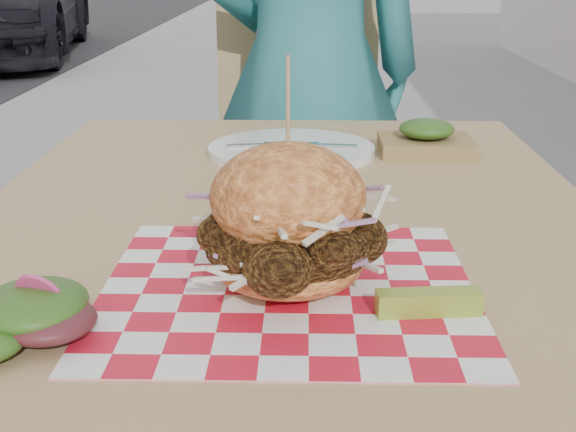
% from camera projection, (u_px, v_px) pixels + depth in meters
% --- Properties ---
extents(diner, '(0.64, 0.49, 1.59)m').
position_uv_depth(diner, '(308.00, 72.00, 1.88)').
color(diner, '#2A7679').
rests_on(diner, ground).
extents(patio_table, '(0.80, 1.20, 0.75)m').
position_uv_depth(patio_table, '(287.00, 276.00, 1.02)').
color(patio_table, tan).
rests_on(patio_table, ground).
extents(patio_chair, '(0.46, 0.47, 0.95)m').
position_uv_depth(patio_chair, '(293.00, 158.00, 2.08)').
color(patio_chair, tan).
rests_on(patio_chair, ground).
extents(paper_liner, '(0.36, 0.36, 0.00)m').
position_uv_depth(paper_liner, '(288.00, 288.00, 0.78)').
color(paper_liner, red).
rests_on(paper_liner, patio_table).
extents(sandwich, '(0.20, 0.20, 0.22)m').
position_uv_depth(sandwich, '(288.00, 227.00, 0.76)').
color(sandwich, '#F28E44').
rests_on(sandwich, paper_liner).
extents(pickle_spear, '(0.10, 0.03, 0.02)m').
position_uv_depth(pickle_spear, '(429.00, 302.00, 0.72)').
color(pickle_spear, '#8BA52F').
rests_on(pickle_spear, paper_liner).
extents(side_salad, '(0.14, 0.14, 0.05)m').
position_uv_depth(side_salad, '(17.00, 326.00, 0.67)').
color(side_salad, '#3F1419').
rests_on(side_salad, patio_table).
extents(place_setting, '(0.27, 0.27, 0.02)m').
position_uv_depth(place_setting, '(292.00, 150.00, 1.30)').
color(place_setting, white).
rests_on(place_setting, patio_table).
extents(kraft_tray, '(0.15, 0.12, 0.06)m').
position_uv_depth(kraft_tray, '(426.00, 139.00, 1.30)').
color(kraft_tray, olive).
rests_on(kraft_tray, patio_table).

